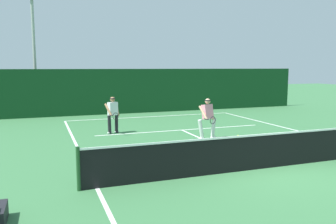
{
  "coord_description": "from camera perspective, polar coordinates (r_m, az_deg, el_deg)",
  "views": [
    {
      "loc": [
        -6.05,
        -8.05,
        2.88
      ],
      "look_at": [
        -1.03,
        5.49,
        1.0
      ],
      "focal_mm": 37.01,
      "sensor_mm": 36.0,
      "label": 1
    }
  ],
  "objects": [
    {
      "name": "ground_plane",
      "position": [
        10.48,
        16.11,
        -8.85
      ],
      "size": [
        80.0,
        80.0,
        0.0
      ],
      "primitive_type": "plane",
      "color": "#376E40"
    },
    {
      "name": "court_line_baseline_far",
      "position": [
        20.24,
        -2.74,
        -0.76
      ],
      "size": [
        9.74,
        0.1,
        0.01
      ],
      "primitive_type": "cube",
      "color": "white",
      "rests_on": "ground_plane"
    },
    {
      "name": "court_line_sideline_left",
      "position": [
        8.63,
        -11.58,
        -12.22
      ],
      "size": [
        0.1,
        22.1,
        0.01
      ],
      "primitive_type": "cube",
      "color": "white",
      "rests_on": "ground_plane"
    },
    {
      "name": "court_line_service",
      "position": [
        15.97,
        2.29,
        -2.97
      ],
      "size": [
        7.94,
        0.1,
        0.01
      ],
      "primitive_type": "cube",
      "color": "white",
      "rests_on": "ground_plane"
    },
    {
      "name": "court_line_centre",
      "position": [
        13.1,
        7.76,
        -5.35
      ],
      "size": [
        0.1,
        6.4,
        0.01
      ],
      "primitive_type": "cube",
      "color": "white",
      "rests_on": "ground_plane"
    },
    {
      "name": "tennis_net",
      "position": [
        10.35,
        16.21,
        -6.09
      ],
      "size": [
        10.68,
        0.09,
        1.06
      ],
      "color": "#1E4723",
      "rests_on": "ground_plane"
    },
    {
      "name": "player_near",
      "position": [
        13.9,
        6.52,
        -0.8
      ],
      "size": [
        0.96,
        0.92,
        1.65
      ],
      "rotation": [
        0.0,
        0.0,
        3.44
      ],
      "color": "silver",
      "rests_on": "ground_plane"
    },
    {
      "name": "player_far",
      "position": [
        15.22,
        -9.07,
        -0.23
      ],
      "size": [
        0.69,
        0.92,
        1.6
      ],
      "rotation": [
        0.0,
        0.0,
        3.56
      ],
      "color": "black",
      "rests_on": "ground_plane"
    },
    {
      "name": "tennis_ball",
      "position": [
        14.78,
        11.46,
        -3.84
      ],
      "size": [
        0.07,
        0.07,
        0.07
      ],
      "primitive_type": "sphere",
      "color": "#D1E033",
      "rests_on": "ground_plane"
    },
    {
      "name": "back_fence_windscreen",
      "position": [
        21.92,
        -4.27,
        3.48
      ],
      "size": [
        22.39,
        0.12,
        2.77
      ],
      "primitive_type": "cube",
      "color": "#103B1B",
      "rests_on": "ground_plane"
    },
    {
      "name": "light_pole",
      "position": [
        22.85,
        -21.25,
        10.95
      ],
      "size": [
        0.55,
        0.44,
        7.29
      ],
      "color": "#9EA39E",
      "rests_on": "ground_plane"
    }
  ]
}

